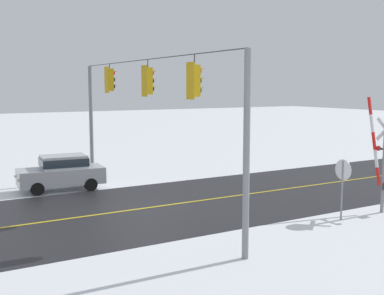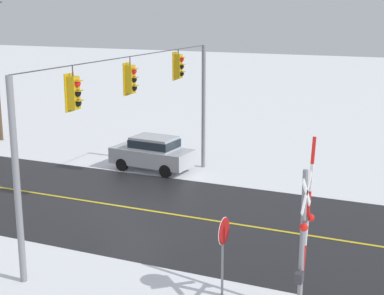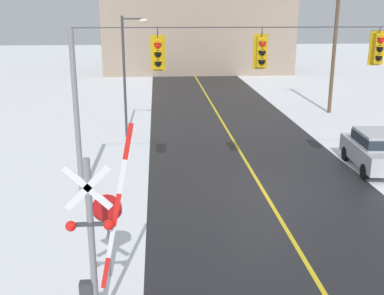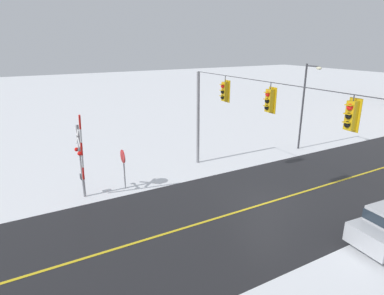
{
  "view_description": "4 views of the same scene",
  "coord_description": "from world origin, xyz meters",
  "views": [
    {
      "loc": [
        -18.32,
        8.41,
        5.11
      ],
      "look_at": [
        -2.72,
        -0.65,
        2.85
      ],
      "focal_mm": 45.43,
      "sensor_mm": 36.0,
      "label": 1
    },
    {
      "loc": [
        -19.65,
        -11.11,
        8.04
      ],
      "look_at": [
        -2.03,
        -3.35,
        3.36
      ],
      "focal_mm": 54.38,
      "sensor_mm": 36.0,
      "label": 2
    },
    {
      "loc": [
        -4.05,
        -16.9,
        6.8
      ],
      "look_at": [
        -2.95,
        -2.14,
        2.43
      ],
      "focal_mm": 43.81,
      "sensor_mm": 36.0,
      "label": 3
    },
    {
      "loc": [
        11.42,
        -10.9,
        8.01
      ],
      "look_at": [
        -3.72,
        -2.32,
        2.38
      ],
      "focal_mm": 30.64,
      "sensor_mm": 36.0,
      "label": 4
    }
  ],
  "objects": [
    {
      "name": "road_asphalt",
      "position": [
        0.0,
        6.0,
        0.0
      ],
      "size": [
        9.0,
        80.0,
        0.01
      ],
      "primitive_type": "cube",
      "color": "black",
      "rests_on": "ground"
    },
    {
      "name": "railroad_crossing",
      "position": [
        -5.39,
        -8.05,
        2.29
      ],
      "size": [
        1.44,
        0.31,
        4.69
      ],
      "color": "gray",
      "rests_on": "ground"
    },
    {
      "name": "signal_span",
      "position": [
        -0.04,
        -0.01,
        4.28
      ],
      "size": [
        14.2,
        0.47,
        6.22
      ],
      "color": "gray",
      "rests_on": "ground"
    },
    {
      "name": "stop_sign",
      "position": [
        -5.39,
        -5.79,
        1.71
      ],
      "size": [
        0.8,
        0.09,
        2.35
      ],
      "color": "gray",
      "rests_on": "ground"
    },
    {
      "name": "streetlamp_near",
      "position": [
        -5.59,
        8.48,
        3.92
      ],
      "size": [
        1.39,
        0.28,
        6.5
      ],
      "color": "#38383D",
      "rests_on": "ground"
    },
    {
      "name": "parked_car_silver",
      "position": [
        5.41,
        2.08,
        0.95
      ],
      "size": [
        2.06,
        4.3,
        1.74
      ],
      "color": "#B7BABF",
      "rests_on": "ground"
    },
    {
      "name": "ground_plane",
      "position": [
        0.0,
        0.0,
        0.0
      ],
      "size": [
        160.0,
        160.0,
        0.0
      ],
      "primitive_type": "plane",
      "color": "white"
    },
    {
      "name": "utility_pole",
      "position": [
        7.71,
        13.87,
        4.58
      ],
      "size": [
        1.8,
        0.24,
        8.9
      ],
      "color": "brown",
      "rests_on": "ground"
    },
    {
      "name": "lane_centre_line",
      "position": [
        0.0,
        6.0,
        0.01
      ],
      "size": [
        0.14,
        72.0,
        0.01
      ],
      "primitive_type": "cube",
      "color": "gold",
      "rests_on": "ground"
    },
    {
      "name": "building_distant",
      "position": [
        0.54,
        37.85,
        6.58
      ],
      "size": [
        20.43,
        10.35,
        13.15
      ],
      "primitive_type": "cube",
      "color": "gray",
      "rests_on": "ground"
    }
  ]
}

